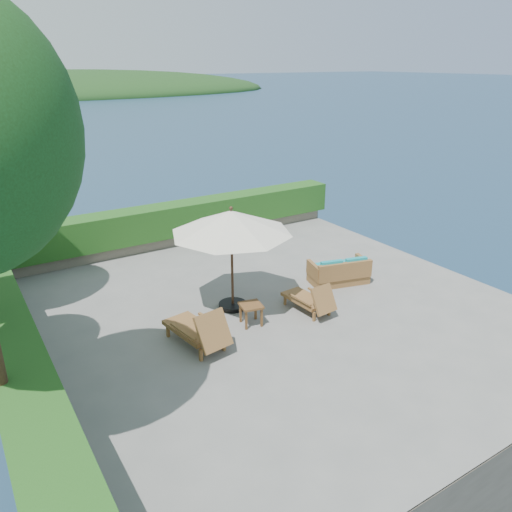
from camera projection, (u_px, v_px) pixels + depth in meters
ground at (263, 310)px, 12.30m from camera, size 12.00×12.00×0.00m
foundation at (263, 363)px, 12.87m from camera, size 12.00×12.00×3.00m
ocean at (262, 409)px, 13.40m from camera, size 600.00×600.00×0.00m
offshore_island at (60, 94)px, 135.87m from camera, size 126.00×57.60×12.60m
planter_wall_far at (172, 239)px, 16.64m from camera, size 12.00×0.60×0.36m
planter_wall_left at (16, 375)px, 9.45m from camera, size 0.60×12.00×0.36m
hedge_far at (170, 220)px, 16.39m from camera, size 12.40×0.90×1.00m
hedge_left at (10, 345)px, 9.20m from camera, size 0.90×12.40×1.00m
patio_umbrella at (231, 223)px, 11.63m from camera, size 3.00×3.00×2.61m
lounge_left at (199, 330)px, 10.59m from camera, size 0.94×1.79×0.98m
lounge_right at (311, 299)px, 12.08m from camera, size 0.71×1.47×0.83m
side_table at (251, 308)px, 11.48m from camera, size 0.57×0.57×0.52m
wicker_loveseat at (339, 273)px, 13.68m from camera, size 1.75×1.19×0.78m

